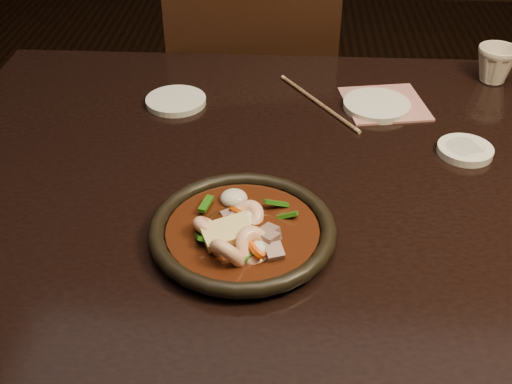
# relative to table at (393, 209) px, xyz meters

# --- Properties ---
(table) EXTENTS (1.60, 0.90, 0.75)m
(table) POSITION_rel_table_xyz_m (0.00, 0.00, 0.00)
(table) COLOR black
(table) RESTS_ON floor
(chair) EXTENTS (0.51, 0.51, 0.90)m
(chair) POSITION_rel_table_xyz_m (-0.30, 0.63, -0.19)
(chair) COLOR black
(chair) RESTS_ON floor
(plate) EXTENTS (0.27, 0.27, 0.03)m
(plate) POSITION_rel_table_xyz_m (-0.24, -0.18, 0.09)
(plate) COLOR black
(plate) RESTS_ON table
(stirfry) EXTENTS (0.16, 0.18, 0.06)m
(stirfry) POSITION_rel_table_xyz_m (-0.25, -0.19, 0.10)
(stirfry) COLOR #361609
(stirfry) RESTS_ON plate
(soy_dish) EXTENTS (0.09, 0.09, 0.01)m
(soy_dish) POSITION_rel_table_xyz_m (0.12, 0.06, 0.08)
(soy_dish) COLOR silver
(soy_dish) RESTS_ON table
(saucer_left) EXTENTS (0.12, 0.12, 0.01)m
(saucer_left) POSITION_rel_table_xyz_m (-0.40, 0.21, 0.08)
(saucer_left) COLOR silver
(saucer_left) RESTS_ON table
(saucer_right) EXTENTS (0.13, 0.13, 0.01)m
(saucer_right) POSITION_rel_table_xyz_m (-0.02, 0.22, 0.08)
(saucer_right) COLOR silver
(saucer_right) RESTS_ON table
(tea_cup) EXTENTS (0.09, 0.09, 0.08)m
(tea_cup) POSITION_rel_table_xyz_m (0.23, 0.35, 0.12)
(tea_cup) COLOR beige
(tea_cup) RESTS_ON table
(chopsticks) EXTENTS (0.15, 0.22, 0.01)m
(chopsticks) POSITION_rel_table_xyz_m (-0.13, 0.23, 0.08)
(chopsticks) COLOR tan
(chopsticks) RESTS_ON table
(napkin) EXTENTS (0.17, 0.17, 0.00)m
(napkin) POSITION_rel_table_xyz_m (0.00, 0.23, 0.08)
(napkin) COLOR #AD6C6A
(napkin) RESTS_ON table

